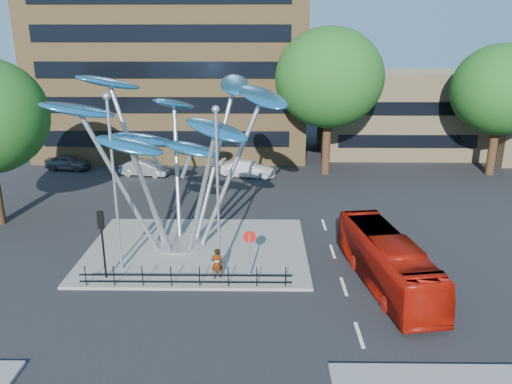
{
  "coord_description": "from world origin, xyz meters",
  "views": [
    {
      "loc": [
        2.58,
        -19.29,
        11.52
      ],
      "look_at": [
        2.29,
        4.0,
        4.08
      ],
      "focal_mm": 35.0,
      "sensor_mm": 36.0,
      "label": 1
    }
  ],
  "objects_px": {
    "leaf_sculpture": "(174,126)",
    "pedestrian": "(217,264)",
    "parked_car_left": "(68,162)",
    "tree_far": "(501,90)",
    "red_bus": "(387,261)",
    "traffic_light_island": "(102,230)",
    "no_entry_sign_island": "(250,247)",
    "street_lamp_left": "(113,169)",
    "parked_car_right": "(248,168)",
    "street_lamp_right": "(217,178)",
    "parked_car_mid": "(145,168)",
    "tree_right": "(329,78)"
  },
  "relations": [
    {
      "from": "tree_right",
      "to": "leaf_sculpture",
      "type": "relative_size",
      "value": 0.95
    },
    {
      "from": "street_lamp_right",
      "to": "parked_car_left",
      "type": "distance_m",
      "value": 25.39
    },
    {
      "from": "street_lamp_right",
      "to": "parked_car_right",
      "type": "xyz_separation_m",
      "value": [
        0.91,
        18.12,
        -4.41
      ]
    },
    {
      "from": "traffic_light_island",
      "to": "street_lamp_left",
      "type": "bearing_deg",
      "value": 63.43
    },
    {
      "from": "tree_far",
      "to": "no_entry_sign_island",
      "type": "relative_size",
      "value": 4.41
    },
    {
      "from": "leaf_sculpture",
      "to": "traffic_light_island",
      "type": "bearing_deg",
      "value": -125.04
    },
    {
      "from": "street_lamp_right",
      "to": "parked_car_mid",
      "type": "height_order",
      "value": "street_lamp_right"
    },
    {
      "from": "pedestrian",
      "to": "street_lamp_left",
      "type": "bearing_deg",
      "value": -24.88
    },
    {
      "from": "no_entry_sign_island",
      "to": "parked_car_left",
      "type": "height_order",
      "value": "no_entry_sign_island"
    },
    {
      "from": "traffic_light_island",
      "to": "no_entry_sign_island",
      "type": "height_order",
      "value": "traffic_light_island"
    },
    {
      "from": "traffic_light_island",
      "to": "parked_car_left",
      "type": "bearing_deg",
      "value": 114.87
    },
    {
      "from": "red_bus",
      "to": "parked_car_left",
      "type": "xyz_separation_m",
      "value": [
        -23.0,
        20.78,
        -0.58
      ]
    },
    {
      "from": "street_lamp_right",
      "to": "traffic_light_island",
      "type": "distance_m",
      "value": 6.05
    },
    {
      "from": "tree_right",
      "to": "no_entry_sign_island",
      "type": "height_order",
      "value": "tree_right"
    },
    {
      "from": "leaf_sculpture",
      "to": "tree_far",
      "type": "bearing_deg",
      "value": 32.48
    },
    {
      "from": "leaf_sculpture",
      "to": "pedestrian",
      "type": "height_order",
      "value": "leaf_sculpture"
    },
    {
      "from": "no_entry_sign_island",
      "to": "parked_car_left",
      "type": "relative_size",
      "value": 0.62
    },
    {
      "from": "tree_right",
      "to": "street_lamp_right",
      "type": "height_order",
      "value": "tree_right"
    },
    {
      "from": "leaf_sculpture",
      "to": "traffic_light_island",
      "type": "relative_size",
      "value": 3.71
    },
    {
      "from": "street_lamp_left",
      "to": "parked_car_right",
      "type": "distance_m",
      "value": 19.16
    },
    {
      "from": "tree_far",
      "to": "no_entry_sign_island",
      "type": "distance_m",
      "value": 28.42
    },
    {
      "from": "tree_far",
      "to": "red_bus",
      "type": "bearing_deg",
      "value": -124.31
    },
    {
      "from": "street_lamp_left",
      "to": "street_lamp_right",
      "type": "distance_m",
      "value": 5.03
    },
    {
      "from": "leaf_sculpture",
      "to": "parked_car_mid",
      "type": "relative_size",
      "value": 3.09
    },
    {
      "from": "street_lamp_right",
      "to": "pedestrian",
      "type": "height_order",
      "value": "street_lamp_right"
    },
    {
      "from": "tree_right",
      "to": "tree_far",
      "type": "xyz_separation_m",
      "value": [
        14.0,
        0.0,
        -0.93
      ]
    },
    {
      "from": "red_bus",
      "to": "parked_car_right",
      "type": "distance_m",
      "value": 20.2
    },
    {
      "from": "tree_far",
      "to": "traffic_light_island",
      "type": "xyz_separation_m",
      "value": [
        -27.0,
        -19.5,
        -4.49
      ]
    },
    {
      "from": "pedestrian",
      "to": "parked_car_left",
      "type": "xyz_separation_m",
      "value": [
        -14.92,
        20.5,
        -0.25
      ]
    },
    {
      "from": "leaf_sculpture",
      "to": "red_bus",
      "type": "xyz_separation_m",
      "value": [
        10.57,
        -4.46,
        -5.63
      ]
    },
    {
      "from": "red_bus",
      "to": "parked_car_mid",
      "type": "xyz_separation_m",
      "value": [
        -15.81,
        18.96,
        -0.57
      ]
    },
    {
      "from": "tree_right",
      "to": "no_entry_sign_island",
      "type": "xyz_separation_m",
      "value": [
        -6.0,
        -19.48,
        -6.22
      ]
    },
    {
      "from": "tree_far",
      "to": "red_bus",
      "type": "xyz_separation_m",
      "value": [
        -13.5,
        -19.78,
        -5.86
      ]
    },
    {
      "from": "parked_car_right",
      "to": "tree_right",
      "type": "bearing_deg",
      "value": -74.43
    },
    {
      "from": "pedestrian",
      "to": "tree_far",
      "type": "bearing_deg",
      "value": -151.29
    },
    {
      "from": "parked_car_mid",
      "to": "parked_car_right",
      "type": "relative_size",
      "value": 0.88
    },
    {
      "from": "parked_car_left",
      "to": "street_lamp_left",
      "type": "bearing_deg",
      "value": -143.28
    },
    {
      "from": "tree_far",
      "to": "parked_car_mid",
      "type": "height_order",
      "value": "tree_far"
    },
    {
      "from": "traffic_light_island",
      "to": "red_bus",
      "type": "height_order",
      "value": "traffic_light_island"
    },
    {
      "from": "street_lamp_left",
      "to": "traffic_light_island",
      "type": "relative_size",
      "value": 2.57
    },
    {
      "from": "leaf_sculpture",
      "to": "street_lamp_right",
      "type": "height_order",
      "value": "leaf_sculpture"
    },
    {
      "from": "tree_right",
      "to": "parked_car_mid",
      "type": "distance_m",
      "value": 17.0
    },
    {
      "from": "tree_right",
      "to": "parked_car_mid",
      "type": "xyz_separation_m",
      "value": [
        -15.31,
        -0.82,
        -7.36
      ]
    },
    {
      "from": "leaf_sculpture",
      "to": "parked_car_left",
      "type": "bearing_deg",
      "value": 127.31
    },
    {
      "from": "parked_car_left",
      "to": "traffic_light_island",
      "type": "bearing_deg",
      "value": -145.57
    },
    {
      "from": "tree_right",
      "to": "leaf_sculpture",
      "type": "height_order",
      "value": "tree_right"
    },
    {
      "from": "parked_car_right",
      "to": "no_entry_sign_island",
      "type": "bearing_deg",
      "value": -170.2
    },
    {
      "from": "leaf_sculpture",
      "to": "parked_car_left",
      "type": "height_order",
      "value": "leaf_sculpture"
    },
    {
      "from": "street_lamp_right",
      "to": "parked_car_right",
      "type": "bearing_deg",
      "value": 87.14
    },
    {
      "from": "traffic_light_island",
      "to": "leaf_sculpture",
      "type": "bearing_deg",
      "value": 54.96
    }
  ]
}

